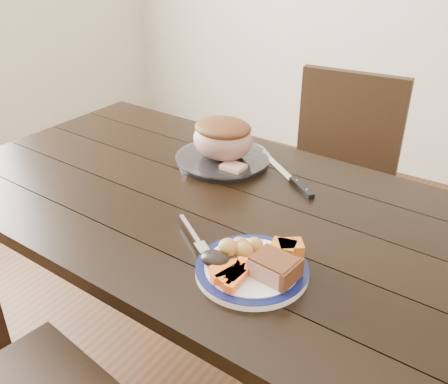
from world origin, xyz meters
The scene contains 15 objects.
ground centered at (0.00, 0.00, 0.00)m, with size 4.00×4.00×0.00m, color #472B16.
dining_table centered at (0.00, 0.00, 0.66)m, with size 1.64×0.96×0.75m.
chair_far centered at (0.13, 0.74, 0.52)m, with size 0.46×0.47×0.93m.
dinner_plate centered at (0.29, -0.22, 0.76)m, with size 0.26×0.26×0.02m, color white.
plate_rim centered at (0.29, -0.22, 0.77)m, with size 0.26×0.26×0.02m, color #0D1343.
serving_platter centered at (-0.08, 0.22, 0.76)m, with size 0.30×0.30×0.02m, color white.
pork_slice centered at (0.35, -0.23, 0.79)m, with size 0.09×0.07×0.04m, color tan.
roasted_potatoes centered at (0.24, -0.20, 0.79)m, with size 0.09×0.09×0.04m.
carrot_batons centered at (0.28, -0.28, 0.78)m, with size 0.08×0.11×0.02m.
pumpkin_wedges centered at (0.34, -0.15, 0.79)m, with size 0.08×0.07×0.04m.
dark_mushroom centered at (0.22, -0.27, 0.79)m, with size 0.07×0.05×0.03m, color black.
fork centered at (0.11, -0.20, 0.77)m, with size 0.16×0.11×0.00m.
roast_joint centered at (-0.08, 0.22, 0.83)m, with size 0.20×0.17×0.13m, color tan.
cut_slice centered at (-0.01, 0.16, 0.78)m, with size 0.07×0.06×0.02m, color tan.
carving_knife centered at (0.18, 0.22, 0.76)m, with size 0.27×0.21×0.01m.
Camera 1 is at (0.73, -1.01, 1.47)m, focal length 40.00 mm.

